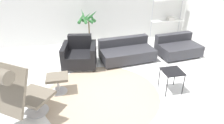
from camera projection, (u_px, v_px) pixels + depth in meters
ground_plane at (109, 87)px, 4.54m from camera, size 12.00×12.00×0.00m
wall_back at (91, 1)px, 6.41m from camera, size 12.00×0.09×2.80m
round_rug at (102, 94)px, 4.30m from camera, size 2.45×2.45×0.01m
lounge_chair at (15, 89)px, 3.20m from camera, size 1.03×1.12×1.25m
ottoman at (58, 80)px, 4.25m from camera, size 0.45×0.39×0.40m
armchair_red at (80, 55)px, 5.35m from camera, size 0.99×0.93×0.79m
couch_low at (126, 52)px, 5.69m from camera, size 1.57×0.97×0.59m
couch_second at (178, 48)px, 5.97m from camera, size 1.27×0.94×0.59m
side_table at (172, 73)px, 4.23m from camera, size 0.42×0.42×0.49m
potted_plant at (89, 30)px, 6.18m from camera, size 0.68×0.59×1.31m
shelf_unit at (172, 7)px, 6.83m from camera, size 1.15×0.28×1.65m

